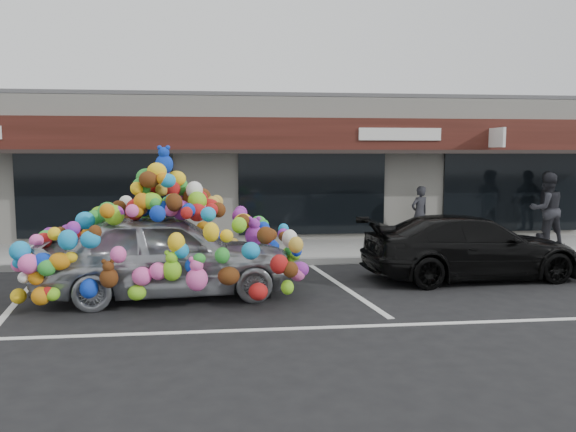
{
  "coord_description": "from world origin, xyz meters",
  "views": [
    {
      "loc": [
        0.53,
        -10.34,
        2.58
      ],
      "look_at": [
        1.85,
        1.4,
        1.28
      ],
      "focal_mm": 35.0,
      "sensor_mm": 36.0,
      "label": 1
    }
  ],
  "objects": [
    {
      "name": "ground",
      "position": [
        0.0,
        0.0,
        0.0
      ],
      "size": [
        90.0,
        90.0,
        0.0
      ],
      "primitive_type": "plane",
      "color": "black",
      "rests_on": "ground"
    },
    {
      "name": "shop_building",
      "position": [
        0.0,
        8.44,
        2.16
      ],
      "size": [
        24.0,
        7.2,
        4.31
      ],
      "color": "white",
      "rests_on": "ground"
    },
    {
      "name": "sidewalk",
      "position": [
        0.0,
        4.0,
        0.07
      ],
      "size": [
        26.0,
        3.0,
        0.15
      ],
      "primitive_type": "cube",
      "color": "gray",
      "rests_on": "ground"
    },
    {
      "name": "kerb",
      "position": [
        0.0,
        2.5,
        0.07
      ],
      "size": [
        26.0,
        0.18,
        0.16
      ],
      "primitive_type": "cube",
      "color": "slate",
      "rests_on": "ground"
    },
    {
      "name": "parking_stripe_left",
      "position": [
        -3.2,
        0.2,
        0.0
      ],
      "size": [
        0.73,
        4.37,
        0.01
      ],
      "primitive_type": "cube",
      "rotation": [
        0.0,
        0.0,
        0.14
      ],
      "color": "silver",
      "rests_on": "ground"
    },
    {
      "name": "parking_stripe_mid",
      "position": [
        2.8,
        0.2,
        0.0
      ],
      "size": [
        0.73,
        4.37,
        0.01
      ],
      "primitive_type": "cube",
      "rotation": [
        0.0,
        0.0,
        0.14
      ],
      "color": "silver",
      "rests_on": "ground"
    },
    {
      "name": "lane_line",
      "position": [
        2.0,
        -2.3,
        0.0
      ],
      "size": [
        14.0,
        0.12,
        0.01
      ],
      "primitive_type": "cube",
      "color": "silver",
      "rests_on": "ground"
    },
    {
      "name": "toy_car",
      "position": [
        -0.53,
        -0.11,
        0.95
      ],
      "size": [
        3.26,
        4.99,
        2.81
      ],
      "rotation": [
        0.0,
        0.0,
        1.67
      ],
      "color": "gray",
      "rests_on": "ground"
    },
    {
      "name": "black_sedan",
      "position": [
        5.6,
        0.69,
        0.66
      ],
      "size": [
        2.16,
        4.66,
        1.32
      ],
      "primitive_type": "imported",
      "rotation": [
        0.0,
        0.0,
        1.64
      ],
      "color": "black",
      "rests_on": "ground"
    },
    {
      "name": "pedestrian_a",
      "position": [
        5.99,
        4.89,
        0.92
      ],
      "size": [
        0.66,
        0.55,
        1.54
      ],
      "primitive_type": "imported",
      "rotation": [
        0.0,
        0.0,
        3.53
      ],
      "color": "black",
      "rests_on": "sidewalk"
    },
    {
      "name": "pedestrian_b",
      "position": [
        9.08,
        3.73,
        1.12
      ],
      "size": [
        0.96,
        0.76,
        1.93
      ],
      "primitive_type": "imported",
      "rotation": [
        0.0,
        0.0,
        3.17
      ],
      "color": "black",
      "rests_on": "sidewalk"
    },
    {
      "name": "pedestrian_c",
      "position": [
        9.79,
        4.9,
        1.12
      ],
      "size": [
        1.24,
        0.86,
        1.95
      ],
      "primitive_type": "imported",
      "rotation": [
        0.0,
        0.0,
        4.34
      ],
      "color": "black",
      "rests_on": "sidewalk"
    }
  ]
}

